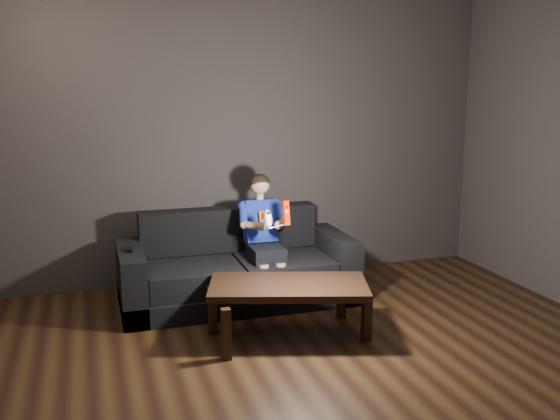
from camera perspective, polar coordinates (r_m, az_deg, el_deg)
name	(u,v)px	position (r m, az deg, el deg)	size (l,w,h in m)	color
floor	(332,397)	(3.98, 4.80, -16.67)	(5.00, 5.00, 0.00)	black
back_wall	(235,139)	(5.92, -4.16, 6.45)	(5.00, 0.04, 2.70)	#403837
sofa	(237,273)	(5.47, -3.97, -5.75)	(2.00, 0.86, 0.77)	black
child	(263,227)	(5.36, -1.53, -1.60)	(0.41, 0.51, 1.02)	black
wii_remote_red	(286,213)	(4.98, 0.56, -0.27)	(0.05, 0.08, 0.20)	red
nunchuk_white	(268,219)	(4.95, -1.08, -0.80)	(0.08, 0.10, 0.16)	white
wii_remote_black	(130,249)	(5.19, -13.55, -3.50)	(0.05, 0.15, 0.03)	black
coffee_table	(288,291)	(4.66, 0.78, -7.38)	(1.28, 0.89, 0.42)	black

